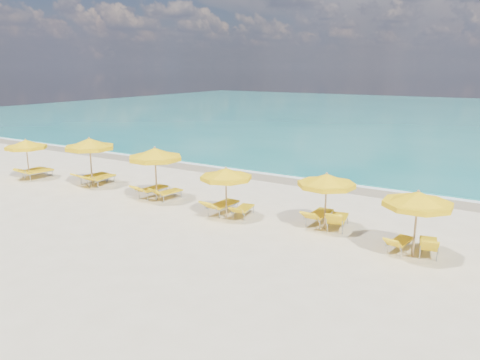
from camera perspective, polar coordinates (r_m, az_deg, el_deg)
The scene contains 23 objects.
ground_plane at distance 20.22m, azimuth -2.26°, elevation -4.16°, with size 120.00×120.00×0.00m, color beige.
ocean at distance 65.11m, azimuth 22.41°, elevation 7.18°, with size 120.00×80.00×0.30m, color #14736F.
wet_sand_band at distance 26.44m, azimuth 6.79°, elevation 0.03°, with size 120.00×2.60×0.01m, color tan.
foam_line at distance 27.14m, azimuth 7.51°, elevation 0.37°, with size 120.00×1.20×0.03m, color white.
whitecap_near at distance 37.48m, azimuth 4.78°, elevation 4.11°, with size 14.00×0.36×0.05m, color white.
umbrella_0 at distance 28.80m, azimuth -24.64°, elevation 3.93°, with size 2.88×2.88×2.27m.
umbrella_1 at distance 25.80m, azimuth -17.88°, elevation 4.16°, with size 3.38×3.38×2.60m.
umbrella_2 at distance 22.18m, azimuth -10.32°, elevation 3.07°, with size 3.34×3.34×2.57m.
umbrella_3 at distance 19.25m, azimuth -1.72°, elevation 0.70°, with size 2.25×2.25×2.19m.
umbrella_4 at distance 18.14m, azimuth 10.51°, elevation -0.11°, with size 2.76×2.76×2.27m.
umbrella_5 at distance 16.24m, azimuth 20.85°, elevation -2.28°, with size 3.03×3.03×2.31m.
lounger_0_left at distance 29.75m, azimuth -23.92°, elevation 0.88°, with size 0.77×1.82×0.64m.
lounger_0_right at distance 28.87m, azimuth -23.42°, elevation 0.64°, with size 0.91×2.14×0.74m.
lounger_1_left at distance 26.74m, azimuth -17.43°, elevation 0.17°, with size 0.82×2.07×0.74m.
lounger_1_right at distance 26.08m, azimuth -16.54°, elevation -0.09°, with size 0.91×2.14×0.76m.
lounger_2_left at distance 23.17m, azimuth -10.64°, elevation -1.45°, with size 0.78×2.04×0.80m.
lounger_2_right at distance 22.59m, azimuth -8.74°, elevation -1.83°, with size 0.80×1.80×0.75m.
lounger_3_left at distance 20.17m, azimuth -2.16°, elevation -3.47°, with size 0.77×2.09×0.84m.
lounger_3_right at distance 19.80m, azimuth 0.38°, elevation -3.91°, with size 0.85×1.77×0.70m.
lounger_4_left at distance 19.15m, azimuth 9.59°, elevation -4.61°, with size 0.68×2.01×0.83m.
lounger_4_right at distance 18.75m, azimuth 11.80°, elevation -5.12°, with size 0.99×1.95×0.93m.
lounger_5_left at distance 17.16m, azimuth 18.91°, elevation -7.52°, with size 0.74×1.67×0.71m.
lounger_5_right at distance 17.16m, azimuth 21.95°, elevation -7.73°, with size 0.90×1.76×0.84m.
Camera 1 is at (10.86, -15.90, 6.18)m, focal length 35.00 mm.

